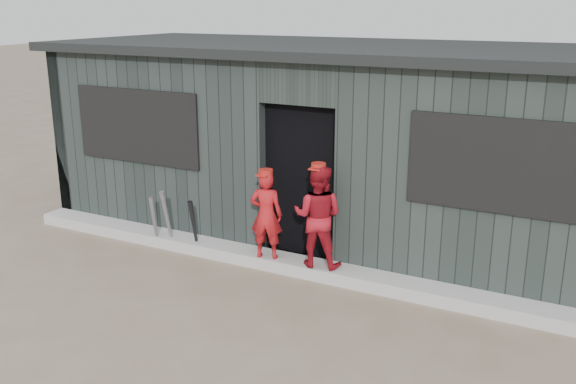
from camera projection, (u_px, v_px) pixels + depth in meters
The scene contains 9 objects.
ground at pixel (204, 335), 6.33m from camera, with size 80.00×80.00×0.00m, color #715F4E.
curb at pixel (289, 264), 7.86m from camera, with size 8.00×0.36×0.15m, color #AAAAA5.
bat_left at pixel (167, 219), 8.41m from camera, with size 0.07×0.07×0.87m, color gray.
bat_mid at pixel (155, 222), 8.50m from camera, with size 0.07×0.07×0.72m, color gray.
bat_right at pixel (194, 226), 8.28m from camera, with size 0.07×0.07×0.75m, color black.
player_red_left at pixel (266, 215), 7.72m from camera, with size 0.40×0.26×1.09m, color red.
player_red_right at pixel (318, 216), 7.47m from camera, with size 0.59×0.46×1.22m, color #A71421.
player_grey_back at pixel (355, 218), 7.82m from camera, with size 0.61×0.40×1.25m, color #BDBDBD.
dugout at pixel (345, 142), 8.94m from camera, with size 8.30×3.30×2.62m.
Camera 1 is at (3.37, -4.64, 3.14)m, focal length 40.00 mm.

